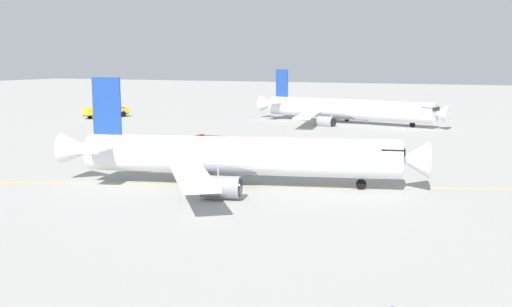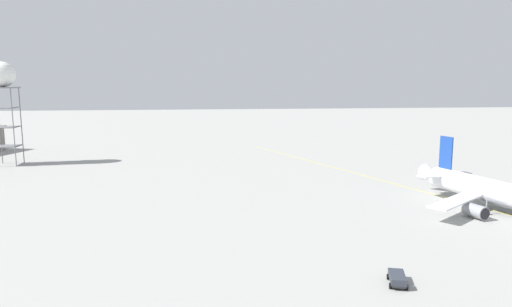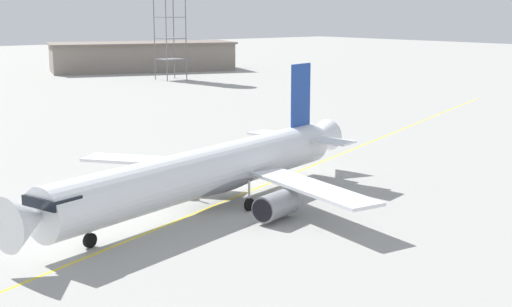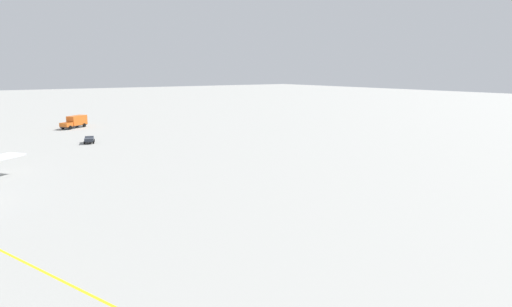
{
  "view_description": "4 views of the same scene",
  "coord_description": "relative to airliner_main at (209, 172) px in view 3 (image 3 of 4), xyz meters",
  "views": [
    {
      "loc": [
        -25.19,
        58.79,
        13.37
      ],
      "look_at": [
        0.3,
        1.65,
        3.72
      ],
      "focal_mm": 42.32,
      "sensor_mm": 36.0,
      "label": 1
    },
    {
      "loc": [
        -68.03,
        52.3,
        22.27
      ],
      "look_at": [
        24.79,
        41.12,
        7.7
      ],
      "focal_mm": 32.98,
      "sensor_mm": 36.0,
      "label": 2
    },
    {
      "loc": [
        -31.2,
        -48.11,
        16.78
      ],
      "look_at": [
        5.76,
        -1.61,
        4.85
      ],
      "focal_mm": 50.05,
      "sensor_mm": 36.0,
      "label": 3
    },
    {
      "loc": [
        70.08,
        10.07,
        14.78
      ],
      "look_at": [
        24.79,
        41.12,
        4.07
      ],
      "focal_mm": 30.07,
      "sensor_mm": 36.0,
      "label": 4
    }
  ],
  "objects": [
    {
      "name": "terminal_shed",
      "position": [
        67.26,
        129.95,
        0.92
      ],
      "size": [
        54.37,
        34.29,
        8.02
      ],
      "rotation": [
        0.0,
        0.0,
        2.81
      ],
      "color": "gray",
      "rests_on": "ground_plane"
    },
    {
      "name": "taxiway_centreline",
      "position": [
        -3.15,
        -1.21,
        -3.11
      ],
      "size": [
        178.78,
        66.66,
        0.01
      ],
      "rotation": [
        0.0,
        0.0,
        3.5
      ],
      "color": "yellow",
      "rests_on": "ground_plane"
    },
    {
      "name": "ground_plane",
      "position": [
        -2.84,
        -1.23,
        -3.12
      ],
      "size": [
        600.0,
        600.0,
        0.0
      ],
      "primitive_type": "plane",
      "color": "#9E9E99"
    },
    {
      "name": "airliner_main",
      "position": [
        0.0,
        0.0,
        0.0
      ],
      "size": [
        39.63,
        31.11,
        11.59
      ],
      "rotation": [
        0.0,
        0.0,
        3.41
      ],
      "color": "white",
      "rests_on": "ground_plane"
    }
  ]
}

